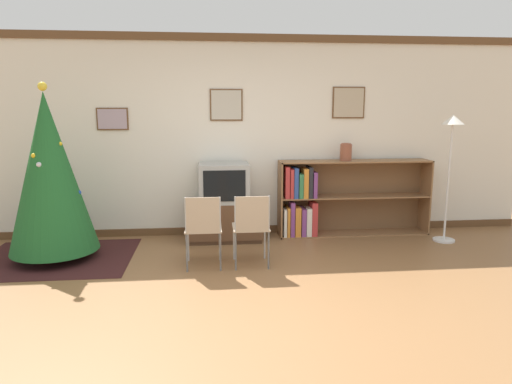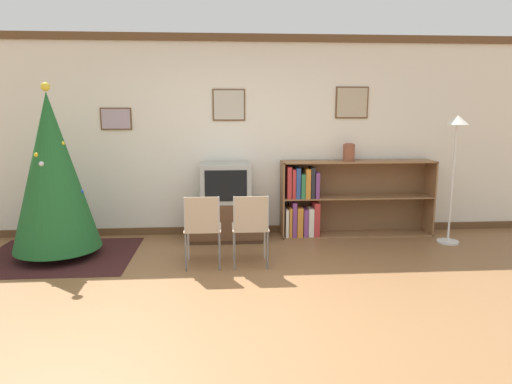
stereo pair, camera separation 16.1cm
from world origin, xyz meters
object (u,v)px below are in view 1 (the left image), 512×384
Objects in this scene: tv_console at (224,220)px; folding_chair_left at (203,227)px; bookshelf at (327,200)px; christmas_tree at (50,173)px; folding_chair_right at (251,226)px; television at (224,183)px; vase at (346,152)px; standing_lamp at (451,145)px.

folding_chair_left reaches higher than tv_console.
christmas_tree is at bearing -168.43° from bookshelf.
christmas_tree reaches higher than folding_chair_right.
folding_chair_right is 1.68m from bookshelf.
folding_chair_right reaches higher than tv_console.
television is 2.73× the size of vase.
christmas_tree reaches higher than television.
folding_chair_left is 0.49× the size of standing_lamp.
bookshelf reaches higher than television.
christmas_tree is 8.50× the size of vase.
standing_lamp is at bearing 2.62° from christmas_tree.
tv_console is 0.51m from television.
folding_chair_right is at bearing -76.63° from tv_console.
tv_console is 1.15m from folding_chair_right.
tv_console is at bearing 172.73° from standing_lamp.
christmas_tree is 4.91m from standing_lamp.
bookshelf is at bearing 4.32° from television.
standing_lamp is (4.89, 0.22, 0.26)m from christmas_tree.
television is 1.17m from folding_chair_left.
tv_console is 1.53× the size of television.
standing_lamp is at bearing -7.27° from tv_console.
folding_chair_right is 3.46× the size of vase.
christmas_tree is at bearing 167.27° from folding_chair_right.
vase is at bearing 40.70° from folding_chair_right.
folding_chair_left is at bearing -16.41° from christmas_tree.
christmas_tree is 2.37m from folding_chair_right.
folding_chair_left is at bearing -144.35° from bookshelf.
folding_chair_left is (-0.26, -1.10, 0.21)m from tv_console.
television is (1.99, 0.59, -0.24)m from christmas_tree.
tv_console is 1.45m from bookshelf.
folding_chair_right is (2.26, -0.51, -0.54)m from christmas_tree.
vase is at bearing 159.07° from standing_lamp.
tv_console is 1.21× the size of folding_chair_left.
christmas_tree is 1.88m from folding_chair_left.
christmas_tree is at bearing -163.39° from tv_console.
vase reaches higher than bookshelf.
vase is at bearing 3.61° from television.
christmas_tree is 3.53m from bookshelf.
standing_lamp is (3.16, 0.73, 0.80)m from folding_chair_left.
standing_lamp is (2.90, -0.37, 0.50)m from television.
television is 0.79× the size of folding_chair_left.
standing_lamp reaches higher than television.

